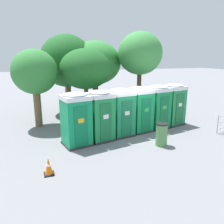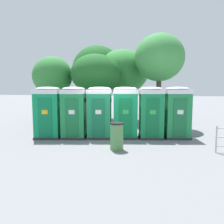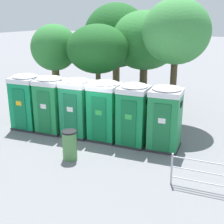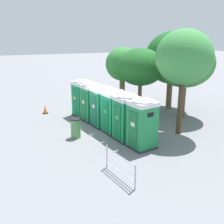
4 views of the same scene
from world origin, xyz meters
name	(u,v)px [view 2 (image 2 of 4)]	position (x,y,z in m)	size (l,w,h in m)	color
ground_plane	(112,137)	(0.00, 0.00, 0.00)	(120.00, 120.00, 0.00)	slate
portapotty_0	(48,112)	(-3.14, -0.61, 1.28)	(1.44, 1.41, 2.54)	#2D2D33
portapotty_1	(74,112)	(-1.88, -0.38, 1.28)	(1.37, 1.39, 2.54)	#2D2D33
portapotty_2	(100,112)	(-0.63, -0.11, 1.28)	(1.34, 1.36, 2.54)	#2D2D33
portapotty_3	(125,112)	(0.62, 0.15, 1.28)	(1.38, 1.38, 2.54)	#2D2D33
portapotty_4	(151,112)	(1.89, 0.34, 1.28)	(1.34, 1.37, 2.54)	#2D2D33
portapotty_5	(177,112)	(3.14, 0.60, 1.28)	(1.42, 1.41, 2.54)	#2D2D33
street_tree_0	(159,58)	(2.28, 3.49, 4.32)	(3.05, 3.05, 5.81)	#4C3826
street_tree_1	(53,77)	(-4.70, 3.11, 3.22)	(2.61, 2.61, 4.57)	brown
street_tree_2	(123,72)	(-0.34, 5.62, 3.66)	(3.84, 3.84, 5.29)	brown
street_tree_3	(97,71)	(-2.37, 5.96, 3.82)	(3.82, 3.82, 5.71)	brown
street_tree_4	(96,74)	(-1.71, 3.07, 3.37)	(3.18, 3.18, 4.63)	brown
trash_can	(117,136)	(0.59, -2.12, 0.56)	(0.56, 0.56, 1.10)	#518C4C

